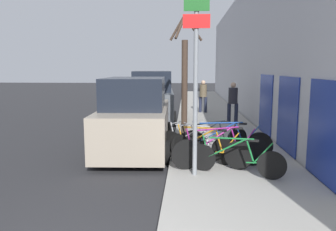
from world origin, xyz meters
TOP-DOWN VIEW (x-y plane):
  - ground_plane at (0.00, 11.20)m, footprint 80.00×80.00m
  - sidewalk_curb at (2.60, 14.00)m, footprint 3.20×32.00m
  - building_facade at (4.35, 13.94)m, footprint 0.23×32.00m
  - signpost at (1.60, 3.93)m, footprint 0.56×0.12m
  - bicycle_0 at (2.50, 3.97)m, footprint 2.01×0.81m
  - bicycle_1 at (2.23, 4.51)m, footprint 2.33×0.67m
  - bicycle_2 at (1.91, 4.74)m, footprint 2.01×1.14m
  - bicycle_3 at (1.65, 5.16)m, footprint 1.89×1.28m
  - bicycle_4 at (2.44, 5.41)m, footprint 2.41×0.45m
  - bicycle_5 at (2.08, 5.72)m, footprint 2.16×1.21m
  - parked_car_0 at (-0.11, 6.56)m, footprint 2.23×4.70m
  - parked_car_1 at (-0.17, 12.07)m, footprint 2.33×4.71m
  - pedestrian_near at (2.28, 14.27)m, footprint 0.43×0.38m
  - pedestrian_far at (3.37, 10.85)m, footprint 0.46×0.39m
  - street_tree at (1.34, 7.50)m, footprint 1.08×0.92m

SIDE VIEW (x-z plane):
  - ground_plane at x=0.00m, z-range 0.00..0.00m
  - sidewalk_curb at x=2.60m, z-range 0.00..0.15m
  - bicycle_0 at x=2.50m, z-range 0.09..0.94m
  - bicycle_3 at x=1.65m, z-range 0.08..1.00m
  - bicycle_5 at x=2.08m, z-range 0.09..1.00m
  - bicycle_2 at x=1.91m, z-range 0.08..1.02m
  - bicycle_4 at x=2.44m, z-range 0.08..1.04m
  - bicycle_1 at x=2.23m, z-range 0.07..1.05m
  - parked_car_0 at x=-0.11m, z-range -0.10..2.10m
  - parked_car_1 at x=-0.17m, z-range -0.11..2.23m
  - pedestrian_near at x=2.28m, z-range 0.28..1.97m
  - pedestrian_far at x=3.37m, z-range 0.29..2.02m
  - street_tree at x=1.34m, z-range 0.00..4.00m
  - signpost at x=1.60m, z-range 0.36..4.28m
  - building_facade at x=4.35m, z-range -0.02..6.48m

